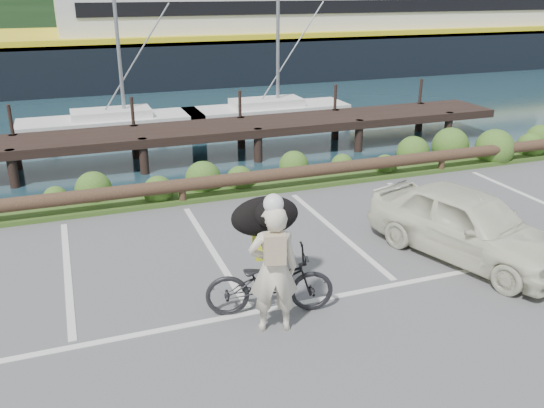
% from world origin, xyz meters
% --- Properties ---
extents(ground, '(72.00, 72.00, 0.00)m').
position_xyz_m(ground, '(0.00, 0.00, 0.00)').
color(ground, '#525355').
extents(harbor_backdrop, '(170.00, 160.00, 30.00)m').
position_xyz_m(harbor_backdrop, '(0.39, 78.47, -0.00)').
color(harbor_backdrop, '#183039').
rests_on(harbor_backdrop, ground).
extents(vegetation_strip, '(34.00, 1.60, 0.10)m').
position_xyz_m(vegetation_strip, '(0.00, 5.30, 0.05)').
color(vegetation_strip, '#3D5B21').
rests_on(vegetation_strip, ground).
extents(log_rail, '(32.00, 0.30, 0.60)m').
position_xyz_m(log_rail, '(0.00, 4.60, 0.00)').
color(log_rail, '#443021').
rests_on(log_rail, ground).
extents(bicycle, '(2.04, 1.10, 1.02)m').
position_xyz_m(bicycle, '(0.27, -0.46, 0.51)').
color(bicycle, black).
rests_on(bicycle, ground).
extents(cyclist, '(0.79, 0.61, 1.92)m').
position_xyz_m(cyclist, '(0.17, -0.90, 0.96)').
color(cyclist, beige).
rests_on(cyclist, ground).
extents(dog, '(0.77, 1.19, 0.63)m').
position_xyz_m(dog, '(0.42, 0.14, 1.34)').
color(dog, black).
rests_on(dog, bicycle).
extents(parked_car, '(2.64, 4.08, 1.29)m').
position_xyz_m(parked_car, '(4.29, 0.10, 0.65)').
color(parked_car, silver).
rests_on(parked_car, ground).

